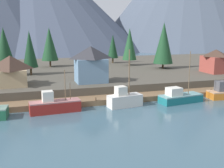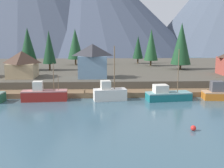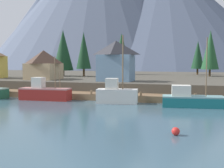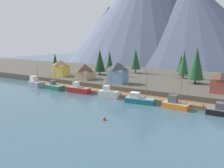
{
  "view_description": "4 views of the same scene",
  "coord_description": "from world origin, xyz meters",
  "px_view_note": "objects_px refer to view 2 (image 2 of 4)",
  "views": [
    {
      "loc": [
        -15.32,
        -46.66,
        13.61
      ],
      "look_at": [
        0.22,
        3.91,
        3.02
      ],
      "focal_mm": 44.9,
      "sensor_mm": 36.0,
      "label": 1
    },
    {
      "loc": [
        -0.94,
        -52.88,
        12.22
      ],
      "look_at": [
        1.39,
        2.3,
        2.34
      ],
      "focal_mm": 45.25,
      "sensor_mm": 36.0,
      "label": 2
    },
    {
      "loc": [
        13.03,
        -44.83,
        6.37
      ],
      "look_at": [
        -1.18,
        2.28,
        2.53
      ],
      "focal_mm": 48.65,
      "sensor_mm": 36.0,
      "label": 3
    },
    {
      "loc": [
        36.81,
        -57.06,
        16.95
      ],
      "look_at": [
        -0.23,
        2.0,
        3.6
      ],
      "focal_mm": 35.19,
      "sensor_mm": 36.0,
      "label": 4
    }
  ],
  "objects_px": {
    "fishing_boat_orange": "(220,93)",
    "conifer_centre": "(28,46)",
    "fishing_boat_teal": "(167,95)",
    "fishing_boat_white": "(109,93)",
    "conifer_near_right": "(138,47)",
    "channel_buoy": "(193,128)",
    "conifer_back_left": "(181,44)",
    "conifer_back_right": "(151,45)",
    "conifer_mid_left": "(75,44)",
    "house_tan": "(22,64)",
    "conifer_near_left": "(49,47)",
    "fishing_boat_red": "(44,94)",
    "house_blue": "(93,61)"
  },
  "relations": [
    {
      "from": "fishing_boat_white",
      "to": "fishing_boat_orange",
      "type": "height_order",
      "value": "fishing_boat_white"
    },
    {
      "from": "conifer_near_right",
      "to": "conifer_back_right",
      "type": "distance_m",
      "value": 7.93
    },
    {
      "from": "house_tan",
      "to": "conifer_near_right",
      "type": "height_order",
      "value": "conifer_near_right"
    },
    {
      "from": "fishing_boat_orange",
      "to": "conifer_centre",
      "type": "height_order",
      "value": "conifer_centre"
    },
    {
      "from": "channel_buoy",
      "to": "conifer_near_left",
      "type": "bearing_deg",
      "value": 121.24
    },
    {
      "from": "conifer_near_right",
      "to": "fishing_boat_orange",
      "type": "bearing_deg",
      "value": -76.4
    },
    {
      "from": "fishing_boat_teal",
      "to": "house_tan",
      "type": "distance_m",
      "value": 32.79
    },
    {
      "from": "fishing_boat_white",
      "to": "conifer_near_left",
      "type": "bearing_deg",
      "value": 113.38
    },
    {
      "from": "fishing_boat_orange",
      "to": "conifer_mid_left",
      "type": "xyz_separation_m",
      "value": [
        -30.28,
        38.2,
        7.94
      ]
    },
    {
      "from": "house_tan",
      "to": "fishing_boat_red",
      "type": "bearing_deg",
      "value": -60.29
    },
    {
      "from": "conifer_near_right",
      "to": "conifer_mid_left",
      "type": "height_order",
      "value": "conifer_mid_left"
    },
    {
      "from": "fishing_boat_white",
      "to": "conifer_near_left",
      "type": "distance_m",
      "value": 29.72
    },
    {
      "from": "conifer_back_left",
      "to": "conifer_back_right",
      "type": "bearing_deg",
      "value": 126.34
    },
    {
      "from": "conifer_back_right",
      "to": "conifer_near_right",
      "type": "bearing_deg",
      "value": 112.55
    },
    {
      "from": "conifer_near_left",
      "to": "conifer_centre",
      "type": "relative_size",
      "value": 0.93
    },
    {
      "from": "house_tan",
      "to": "conifer_near_right",
      "type": "xyz_separation_m",
      "value": [
        29.87,
        29.11,
        2.33
      ]
    },
    {
      "from": "fishing_boat_orange",
      "to": "conifer_near_left",
      "type": "bearing_deg",
      "value": 150.43
    },
    {
      "from": "conifer_back_left",
      "to": "conifer_centre",
      "type": "distance_m",
      "value": 41.27
    },
    {
      "from": "house_tan",
      "to": "house_blue",
      "type": "relative_size",
      "value": 0.86
    },
    {
      "from": "fishing_boat_orange",
      "to": "conifer_back_left",
      "type": "relative_size",
      "value": 0.74
    },
    {
      "from": "conifer_back_left",
      "to": "conifer_mid_left",
      "type": "bearing_deg",
      "value": 156.77
    },
    {
      "from": "house_blue",
      "to": "conifer_mid_left",
      "type": "distance_m",
      "value": 27.58
    },
    {
      "from": "conifer_near_left",
      "to": "fishing_boat_red",
      "type": "bearing_deg",
      "value": -82.85
    },
    {
      "from": "fishing_boat_white",
      "to": "conifer_near_left",
      "type": "xyz_separation_m",
      "value": [
        -15.15,
        24.49,
        7.36
      ]
    },
    {
      "from": "fishing_boat_red",
      "to": "fishing_boat_teal",
      "type": "distance_m",
      "value": 22.82
    },
    {
      "from": "house_blue",
      "to": "fishing_boat_teal",
      "type": "bearing_deg",
      "value": -39.89
    },
    {
      "from": "conifer_near_left",
      "to": "conifer_back_right",
      "type": "distance_m",
      "value": 30.54
    },
    {
      "from": "conifer_near_left",
      "to": "fishing_boat_teal",
      "type": "bearing_deg",
      "value": -43.94
    },
    {
      "from": "fishing_boat_teal",
      "to": "conifer_near_right",
      "type": "relative_size",
      "value": 1.04
    },
    {
      "from": "fishing_boat_teal",
      "to": "conifer_centre",
      "type": "xyz_separation_m",
      "value": [
        -31.57,
        25.59,
        7.86
      ]
    },
    {
      "from": "conifer_back_left",
      "to": "conifer_near_left",
      "type": "bearing_deg",
      "value": -178.73
    },
    {
      "from": "fishing_boat_orange",
      "to": "house_blue",
      "type": "relative_size",
      "value": 1.25
    },
    {
      "from": "conifer_centre",
      "to": "channel_buoy",
      "type": "distance_m",
      "value": 53.19
    },
    {
      "from": "conifer_near_left",
      "to": "conifer_near_right",
      "type": "bearing_deg",
      "value": 33.34
    },
    {
      "from": "fishing_boat_red",
      "to": "channel_buoy",
      "type": "xyz_separation_m",
      "value": [
        22.24,
        -17.37,
        -0.84
      ]
    },
    {
      "from": "house_blue",
      "to": "conifer_back_right",
      "type": "height_order",
      "value": "conifer_back_right"
    },
    {
      "from": "fishing_boat_teal",
      "to": "conifer_mid_left",
      "type": "xyz_separation_m",
      "value": [
        -20.15,
        38.52,
        8.07
      ]
    },
    {
      "from": "fishing_boat_white",
      "to": "channel_buoy",
      "type": "bearing_deg",
      "value": -67.82
    },
    {
      "from": "conifer_back_right",
      "to": "conifer_centre",
      "type": "relative_size",
      "value": 0.98
    },
    {
      "from": "house_tan",
      "to": "conifer_near_left",
      "type": "distance_m",
      "value": 13.08
    },
    {
      "from": "conifer_mid_left",
      "to": "conifer_centre",
      "type": "relative_size",
      "value": 1.0
    },
    {
      "from": "fishing_boat_teal",
      "to": "fishing_boat_orange",
      "type": "xyz_separation_m",
      "value": [
        10.13,
        0.32,
        0.13
      ]
    },
    {
      "from": "conifer_back_right",
      "to": "conifer_near_left",
      "type": "bearing_deg",
      "value": -161.29
    },
    {
      "from": "fishing_boat_teal",
      "to": "conifer_back_right",
      "type": "bearing_deg",
      "value": 77.68
    },
    {
      "from": "conifer_centre",
      "to": "fishing_boat_white",
      "type": "bearing_deg",
      "value": -50.35
    },
    {
      "from": "conifer_near_right",
      "to": "channel_buoy",
      "type": "bearing_deg",
      "value": -90.6
    },
    {
      "from": "conifer_near_left",
      "to": "conifer_near_right",
      "type": "relative_size",
      "value": 1.16
    },
    {
      "from": "conifer_near_right",
      "to": "conifer_mid_left",
      "type": "relative_size",
      "value": 0.81
    },
    {
      "from": "fishing_boat_orange",
      "to": "conifer_back_right",
      "type": "bearing_deg",
      "value": 106.39
    },
    {
      "from": "fishing_boat_teal",
      "to": "fishing_boat_orange",
      "type": "bearing_deg",
      "value": -5.47
    }
  ]
}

